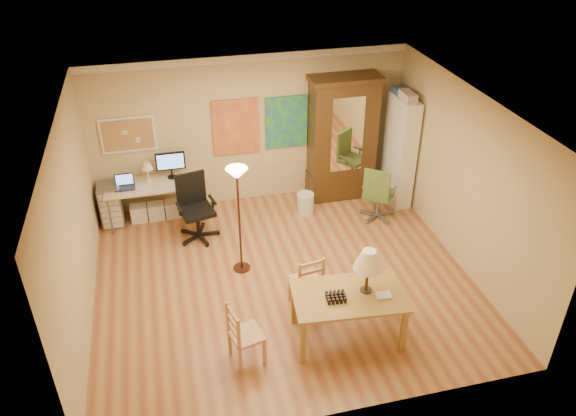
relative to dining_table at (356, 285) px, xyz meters
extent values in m
plane|color=brown|center=(-0.61, 1.35, -0.84)|extent=(5.50, 5.50, 0.00)
cube|color=white|center=(-0.61, 3.81, 1.80)|extent=(5.50, 0.08, 0.12)
cube|color=tan|center=(-2.66, 3.82, 0.66)|extent=(0.90, 0.04, 0.62)
cube|color=gold|center=(-0.86, 3.82, 0.61)|extent=(0.80, 0.04, 1.00)
cube|color=#245D92|center=(0.04, 3.82, 0.61)|extent=(0.75, 0.04, 0.95)
cube|color=olive|center=(-0.09, -0.01, -0.15)|extent=(1.48, 0.98, 0.04)
cube|color=olive|center=(-0.76, -0.30, -0.51)|extent=(0.07, 0.07, 0.67)
cube|color=olive|center=(0.52, -0.42, -0.51)|extent=(0.07, 0.07, 0.67)
cube|color=olive|center=(-0.69, 0.41, -0.51)|extent=(0.07, 0.07, 0.67)
cube|color=olive|center=(0.58, 0.29, -0.51)|extent=(0.07, 0.07, 0.67)
cylinder|color=#311F10|center=(0.15, 0.02, -0.12)|extent=(0.15, 0.15, 0.02)
cylinder|color=#311F10|center=(0.15, 0.02, 0.05)|extent=(0.04, 0.04, 0.38)
cone|color=#F7E2C1|center=(0.15, 0.02, 0.35)|extent=(0.38, 0.38, 0.26)
cube|color=silver|center=(0.33, -0.14, -0.12)|extent=(0.20, 0.16, 0.03)
cube|color=black|center=(-0.27, -0.06, -0.10)|extent=(0.28, 0.23, 0.08)
cube|color=tan|center=(-0.43, 0.74, -0.43)|extent=(0.45, 0.44, 0.04)
cube|color=tan|center=(-0.29, 0.92, -0.64)|extent=(0.04, 0.04, 0.39)
cube|color=tan|center=(-0.63, 0.87, -0.64)|extent=(0.04, 0.04, 0.39)
cube|color=tan|center=(-0.24, 0.60, -0.64)|extent=(0.04, 0.04, 0.39)
cube|color=tan|center=(-0.58, 0.55, -0.64)|extent=(0.04, 0.04, 0.39)
cube|color=tan|center=(-0.24, 0.60, -0.20)|extent=(0.04, 0.04, 0.45)
cube|color=tan|center=(-0.58, 0.55, -0.20)|extent=(0.04, 0.04, 0.45)
cube|color=tan|center=(-0.41, 0.57, -0.16)|extent=(0.34, 0.08, 0.05)
cube|color=tan|center=(-1.42, -0.09, -0.43)|extent=(0.46, 0.47, 0.04)
cube|color=tan|center=(-1.22, -0.22, -0.65)|extent=(0.04, 0.04, 0.39)
cube|color=tan|center=(-1.30, 0.11, -0.65)|extent=(0.04, 0.04, 0.39)
cube|color=tan|center=(-1.54, -0.29, -0.65)|extent=(0.04, 0.04, 0.39)
cube|color=tan|center=(-1.62, 0.04, -0.65)|extent=(0.04, 0.04, 0.39)
cube|color=tan|center=(-1.54, -0.29, -0.21)|extent=(0.04, 0.04, 0.45)
cube|color=tan|center=(-1.62, 0.04, -0.21)|extent=(0.04, 0.04, 0.45)
cube|color=tan|center=(-1.58, -0.13, -0.16)|extent=(0.11, 0.34, 0.05)
cylinder|color=#3D2118|center=(-1.18, 1.75, -0.83)|extent=(0.26, 0.26, 0.03)
cylinder|color=#3D2118|center=(-1.18, 1.75, 0.00)|extent=(0.03, 0.03, 1.64)
cone|color=#FFE0A5|center=(-1.18, 1.75, 0.83)|extent=(0.32, 0.32, 0.13)
cube|color=beige|center=(-2.38, 3.47, -0.14)|extent=(1.57, 0.69, 0.03)
cylinder|color=slate|center=(-3.12, 3.17, -0.49)|extent=(0.04, 0.04, 0.69)
cylinder|color=slate|center=(-1.64, 3.17, -0.49)|extent=(0.04, 0.04, 0.69)
cylinder|color=slate|center=(-3.12, 3.77, -0.49)|extent=(0.04, 0.04, 0.69)
cylinder|color=slate|center=(-1.64, 3.77, -0.49)|extent=(0.04, 0.04, 0.69)
cube|color=black|center=(-2.82, 3.42, -0.11)|extent=(0.31, 0.22, 0.02)
cube|color=black|center=(-2.82, 3.58, -0.01)|extent=(0.31, 0.05, 0.20)
cube|color=black|center=(-2.03, 3.62, 0.19)|extent=(0.49, 0.04, 0.31)
cone|color=#F7E2C1|center=(-2.43, 3.57, 0.17)|extent=(0.20, 0.20, 0.12)
cube|color=silver|center=(-2.53, 3.32, -0.12)|extent=(0.25, 0.31, 0.01)
cube|color=maroon|center=(-1.84, 3.42, -0.06)|extent=(0.22, 0.16, 0.12)
cube|color=white|center=(-2.67, 3.52, -0.69)|extent=(0.28, 0.24, 0.30)
cube|color=white|center=(-2.38, 3.52, -0.69)|extent=(0.28, 0.24, 0.30)
cube|color=silver|center=(-2.08, 3.52, -0.69)|extent=(0.28, 0.24, 0.30)
cylinder|color=black|center=(-1.72, 2.75, -0.57)|extent=(0.06, 0.06, 0.43)
cube|color=black|center=(-1.72, 2.75, -0.33)|extent=(0.61, 0.59, 0.07)
cube|color=black|center=(-1.77, 2.98, -0.01)|extent=(0.49, 0.16, 0.55)
cube|color=black|center=(-1.99, 2.69, -0.18)|extent=(0.11, 0.32, 0.03)
cube|color=black|center=(-1.45, 2.81, -0.18)|extent=(0.11, 0.32, 0.03)
cylinder|color=slate|center=(1.39, 2.64, -0.60)|extent=(0.06, 0.06, 0.39)
cube|color=#3F652D|center=(1.39, 2.64, -0.37)|extent=(0.65, 0.64, 0.07)
cube|color=#3F652D|center=(1.26, 2.48, -0.08)|extent=(0.38, 0.32, 0.51)
cube|color=slate|center=(1.59, 2.49, -0.23)|extent=(0.21, 0.25, 0.03)
cube|color=slate|center=(1.19, 2.80, -0.23)|extent=(0.21, 0.25, 0.03)
cube|color=slate|center=(-3.10, 3.55, -0.47)|extent=(0.37, 0.43, 0.74)
cube|color=silver|center=(-3.10, 3.32, -0.47)|extent=(0.32, 0.02, 0.64)
cube|color=#32220D|center=(1.00, 3.59, 0.26)|extent=(1.16, 0.53, 2.21)
cube|color=#32220D|center=(1.00, 3.59, -0.61)|extent=(1.20, 0.57, 0.44)
cube|color=white|center=(1.00, 3.32, 0.47)|extent=(0.58, 0.01, 1.37)
cube|color=#32220D|center=(1.00, 3.59, 1.40)|extent=(1.24, 0.59, 0.08)
cube|color=white|center=(1.94, 3.15, 0.15)|extent=(0.30, 0.79, 1.98)
cube|color=#993333|center=(1.90, 3.00, -0.36)|extent=(0.18, 0.40, 0.24)
cube|color=#334C99|center=(1.90, 3.35, 0.80)|extent=(0.18, 0.28, 0.20)
cylinder|color=silver|center=(0.20, 3.09, -0.65)|extent=(0.30, 0.30, 0.38)
camera|label=1|loc=(-2.12, -5.10, 4.50)|focal=35.00mm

